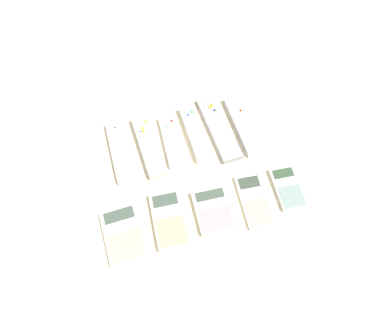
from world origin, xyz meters
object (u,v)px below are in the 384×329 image
(remote_4, at_px, (219,128))
(calculator_3, at_px, (254,201))
(remote_2, at_px, (173,141))
(calculator_4, at_px, (288,188))
(remote_5, at_px, (243,125))
(remote_3, at_px, (196,133))
(remote_1, at_px, (149,146))
(calculator_2, at_px, (214,210))
(remote_0, at_px, (123,151))
(calculator_0, at_px, (124,234))
(calculator_1, at_px, (169,220))

(remote_4, bearing_deg, calculator_3, -88.56)
(remote_2, xyz_separation_m, calculator_4, (0.24, -0.21, -0.00))
(calculator_4, bearing_deg, remote_5, 104.93)
(remote_3, distance_m, remote_5, 0.13)
(remote_1, xyz_separation_m, remote_3, (0.13, 0.01, 0.00))
(remote_4, xyz_separation_m, calculator_2, (-0.08, -0.23, -0.00))
(remote_4, relative_size, remote_5, 1.12)
(calculator_4, bearing_deg, remote_2, 142.28)
(remote_0, distance_m, calculator_2, 0.29)
(remote_0, bearing_deg, calculator_2, -52.05)
(remote_0, height_order, remote_4, remote_0)
(remote_4, xyz_separation_m, calculator_3, (0.02, -0.23, -0.00))
(remote_3, xyz_separation_m, calculator_0, (-0.24, -0.23, -0.01))
(calculator_3, bearing_deg, calculator_4, 9.68)
(remote_1, xyz_separation_m, remote_4, (0.20, 0.01, -0.00))
(remote_2, relative_size, remote_3, 0.92)
(remote_3, xyz_separation_m, remote_5, (0.13, -0.01, -0.00))
(remote_3, distance_m, calculator_2, 0.23)
(calculator_3, bearing_deg, remote_3, 114.09)
(calculator_4, bearing_deg, remote_0, 153.42)
(remote_0, xyz_separation_m, calculator_4, (0.38, -0.22, -0.00))
(remote_2, distance_m, remote_5, 0.20)
(remote_4, relative_size, calculator_1, 1.52)
(remote_4, height_order, calculator_4, remote_4)
(remote_0, distance_m, calculator_0, 0.23)
(remote_4, bearing_deg, calculator_4, -66.37)
(calculator_2, bearing_deg, remote_4, 71.59)
(calculator_0, height_order, calculator_3, calculator_0)
(remote_1, bearing_deg, calculator_3, -49.01)
(calculator_0, bearing_deg, remote_2, 48.75)
(remote_2, xyz_separation_m, calculator_1, (-0.06, -0.21, -0.00))
(remote_5, bearing_deg, remote_2, 178.64)
(remote_4, height_order, calculator_3, remote_4)
(remote_1, height_order, calculator_3, remote_1)
(remote_5, relative_size, calculator_3, 1.36)
(remote_3, distance_m, calculator_3, 0.24)
(calculator_0, distance_m, calculator_4, 0.42)
(remote_1, bearing_deg, calculator_1, -92.69)
(remote_2, distance_m, calculator_4, 0.32)
(remote_5, xyz_separation_m, calculator_3, (-0.05, -0.22, -0.00))
(remote_3, height_order, calculator_0, remote_3)
(remote_3, relative_size, remote_4, 0.80)
(calculator_3, bearing_deg, remote_4, 98.33)
(remote_0, height_order, remote_2, same)
(remote_4, distance_m, calculator_3, 0.23)
(remote_4, bearing_deg, calculator_0, -146.37)
(remote_0, distance_m, remote_3, 0.20)
(remote_3, bearing_deg, calculator_2, -96.10)
(remote_5, xyz_separation_m, calculator_0, (-0.37, -0.22, -0.00))
(remote_3, distance_m, calculator_4, 0.28)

